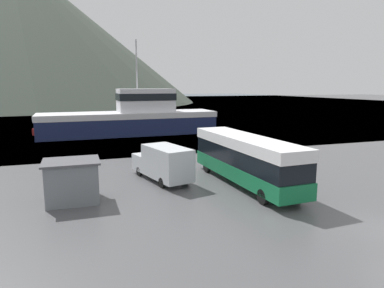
{
  "coord_description": "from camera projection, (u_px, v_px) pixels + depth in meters",
  "views": [
    {
      "loc": [
        -13.67,
        -11.1,
        6.72
      ],
      "look_at": [
        -4.83,
        15.01,
        2.0
      ],
      "focal_mm": 32.0,
      "sensor_mm": 36.0,
      "label": 1
    }
  ],
  "objects": [
    {
      "name": "water_surface",
      "position": [
        109.0,
        101.0,
        147.13
      ],
      "size": [
        240.0,
        240.0,
        0.0
      ],
      "primitive_type": "plane",
      "color": "#3D5160",
      "rests_on": "ground"
    },
    {
      "name": "storage_bin",
      "position": [
        284.0,
        159.0,
        28.67
      ],
      "size": [
        1.13,
        1.29,
        1.22
      ],
      "color": "#287F3D",
      "rests_on": "ground"
    },
    {
      "name": "tour_bus",
      "position": [
        245.0,
        158.0,
        23.33
      ],
      "size": [
        2.99,
        11.48,
        3.31
      ],
      "rotation": [
        0.0,
        0.0,
        0.05
      ],
      "color": "#146B3D",
      "rests_on": "ground"
    },
    {
      "name": "fishing_boat",
      "position": [
        132.0,
        117.0,
        47.52
      ],
      "size": [
        24.13,
        6.48,
        12.87
      ],
      "rotation": [
        0.0,
        0.0,
        1.59
      ],
      "color": "#19234C",
      "rests_on": "water_surface"
    },
    {
      "name": "hill_backdrop",
      "position": [
        13.0,
        29.0,
        133.65
      ],
      "size": [
        141.49,
        141.49,
        57.2
      ],
      "primitive_type": "cone",
      "color": "#424C42",
      "rests_on": "ground"
    },
    {
      "name": "dock_kiosk",
      "position": [
        72.0,
        181.0,
        19.89
      ],
      "size": [
        3.17,
        2.64,
        2.46
      ],
      "color": "slate",
      "rests_on": "ground"
    },
    {
      "name": "delivery_van",
      "position": [
        163.0,
        162.0,
        24.26
      ],
      "size": [
        3.4,
        6.22,
        2.54
      ],
      "rotation": [
        0.0,
        0.0,
        0.25
      ],
      "color": "silver",
      "rests_on": "ground"
    },
    {
      "name": "small_boat",
      "position": [
        57.0,
        129.0,
        49.76
      ],
      "size": [
        6.24,
        6.92,
        0.94
      ],
      "rotation": [
        0.0,
        0.0,
        5.58
      ],
      "color": "maroon",
      "rests_on": "water_surface"
    }
  ]
}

